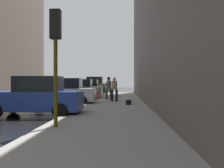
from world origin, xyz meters
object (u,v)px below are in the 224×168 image
pedestrian_with_beanie (109,87)px  duffel_bag (129,102)px  parked_dark_green_sedan (88,88)px  parked_silver_sedan (65,92)px  fire_hydrant (97,95)px  parked_gray_coupe (79,90)px  parked_bronze_suv (94,86)px  pedestrian_in_tan_coat (114,88)px  parked_blue_sedan (36,97)px  traffic_light (56,42)px

pedestrian_with_beanie → duffel_bag: bearing=-72.3°
parked_dark_green_sedan → pedestrian_with_beanie: bearing=-70.0°
parked_silver_sedan → fire_hydrant: (1.80, 3.26, -0.35)m
parked_gray_coupe → parked_silver_sedan: bearing=-90.0°
parked_silver_sedan → parked_bronze_suv: bearing=90.0°
pedestrian_in_tan_coat → duffel_bag: bearing=-70.4°
parked_blue_sedan → traffic_light: size_ratio=1.18×
parked_gray_coupe → fire_hydrant: 2.91m
parked_gray_coupe → pedestrian_with_beanie: 3.58m
parked_silver_sedan → pedestrian_with_beanie: 4.32m
parked_gray_coupe → pedestrian_with_beanie: size_ratio=2.38×
pedestrian_with_beanie → parked_dark_green_sedan: bearing=110.0°
parked_silver_sedan → traffic_light: bearing=-78.4°
fire_hydrant → pedestrian_in_tan_coat: (1.50, -1.88, 0.61)m
pedestrian_in_tan_coat → pedestrian_with_beanie: bearing=105.0°
parked_dark_green_sedan → fire_hydrant: size_ratio=6.00×
pedestrian_in_tan_coat → parked_dark_green_sedan: bearing=109.0°
parked_silver_sedan → pedestrian_with_beanie: bearing=49.8°
parked_blue_sedan → pedestrian_with_beanie: bearing=72.5°
pedestrian_in_tan_coat → pedestrian_with_beanie: 1.99m
traffic_light → duffel_bag: traffic_light is taller
parked_gray_coupe → pedestrian_with_beanie: bearing=-38.6°
parked_dark_green_sedan → duffel_bag: size_ratio=9.60×
traffic_light → parked_silver_sedan: bearing=101.6°
pedestrian_in_tan_coat → fire_hydrant: bearing=128.5°
parked_silver_sedan → traffic_light: size_ratio=1.18×
parked_blue_sedan → parked_gray_coupe: same height
parked_dark_green_sedan → pedestrian_in_tan_coat: 10.13m
parked_bronze_suv → fire_hydrant: 13.57m
parked_bronze_suv → traffic_light: 25.85m
fire_hydrant → duffel_bag: bearing=-61.8°
fire_hydrant → duffel_bag: size_ratio=1.60×
parked_blue_sedan → parked_gray_coupe: size_ratio=1.00×
fire_hydrant → pedestrian_with_beanie: bearing=2.0°
parked_gray_coupe → parked_dark_green_sedan: same height
parked_silver_sedan → duffel_bag: size_ratio=9.64×
pedestrian_in_tan_coat → parked_silver_sedan: bearing=-157.4°
duffel_bag → parked_dark_green_sedan: bearing=109.1°
duffel_bag → pedestrian_in_tan_coat: bearing=109.6°
parked_bronze_suv → pedestrian_in_tan_coat: parked_bronze_suv is taller
parked_blue_sedan → parked_bronze_suv: size_ratio=0.92×
parked_dark_green_sedan → parked_silver_sedan: bearing=-90.0°
parked_bronze_suv → parked_blue_sedan: bearing=-90.0°
parked_silver_sedan → duffel_bag: bearing=-17.4°
pedestrian_in_tan_coat → duffel_bag: pedestrian_in_tan_coat is taller
pedestrian_in_tan_coat → parked_blue_sedan: bearing=-115.4°
parked_dark_green_sedan → pedestrian_in_tan_coat: (3.30, -9.58, 0.26)m
duffel_bag → traffic_light: bearing=-107.4°
parked_silver_sedan → duffel_bag: parked_silver_sedan is taller
parked_gray_coupe → pedestrian_in_tan_coat: (3.30, -4.14, 0.26)m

